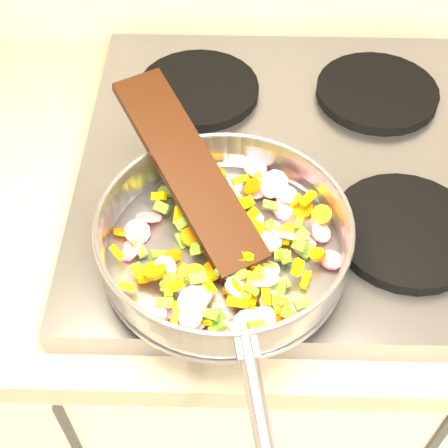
{
  "coord_description": "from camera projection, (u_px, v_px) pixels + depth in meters",
  "views": [
    {
      "loc": [
        -0.78,
        1.02,
        1.57
      ],
      "look_at": [
        -0.79,
        1.48,
        1.01
      ],
      "focal_mm": 50.0,
      "sensor_mm": 36.0,
      "label": 1
    }
  ],
  "objects": [
    {
      "name": "cooktop",
      "position": [
        290.0,
        167.0,
        0.91
      ],
      "size": [
        0.6,
        0.6,
        0.04
      ],
      "primitive_type": "cube",
      "color": "#939399",
      "rests_on": "counter_top"
    },
    {
      "name": "grate_fl",
      "position": [
        187.0,
        226.0,
        0.8
      ],
      "size": [
        0.19,
        0.19,
        0.02
      ],
      "primitive_type": "cylinder",
      "color": "black",
      "rests_on": "cooktop"
    },
    {
      "name": "grate_fr",
      "position": [
        406.0,
        231.0,
        0.8
      ],
      "size": [
        0.19,
        0.19,
        0.02
      ],
      "primitive_type": "cylinder",
      "color": "black",
      "rests_on": "cooktop"
    },
    {
      "name": "grate_bl",
      "position": [
        198.0,
        89.0,
        0.98
      ],
      "size": [
        0.19,
        0.19,
        0.02
      ],
      "primitive_type": "cylinder",
      "color": "black",
      "rests_on": "cooktop"
    },
    {
      "name": "grate_br",
      "position": [
        377.0,
        92.0,
        0.98
      ],
      "size": [
        0.19,
        0.19,
        0.02
      ],
      "primitive_type": "cylinder",
      "color": "black",
      "rests_on": "cooktop"
    },
    {
      "name": "saute_pan",
      "position": [
        224.0,
        237.0,
        0.73
      ],
      "size": [
        0.35,
        0.51,
        0.06
      ],
      "rotation": [
        0.0,
        0.0,
        0.17
      ],
      "color": "#9E9EA5",
      "rests_on": "grate_fl"
    },
    {
      "name": "vegetable_heap",
      "position": [
        230.0,
        249.0,
        0.74
      ],
      "size": [
        0.29,
        0.29,
        0.05
      ],
      "color": "#FFEF05",
      "rests_on": "saute_pan"
    },
    {
      "name": "wooden_spatula",
      "position": [
        188.0,
        168.0,
        0.77
      ],
      "size": [
        0.21,
        0.28,
        0.1
      ],
      "primitive_type": "cube",
      "rotation": [
        0.0,
        -0.28,
        2.12
      ],
      "color": "black",
      "rests_on": "saute_pan"
    }
  ]
}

